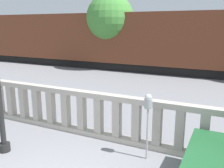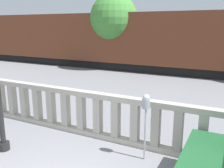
{
  "view_description": "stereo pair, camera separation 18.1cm",
  "coord_description": "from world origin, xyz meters",
  "views": [
    {
      "loc": [
        2.53,
        -2.91,
        2.99
      ],
      "look_at": [
        -0.62,
        3.65,
        1.28
      ],
      "focal_mm": 40.0,
      "sensor_mm": 36.0,
      "label": 1
    },
    {
      "loc": [
        2.69,
        -2.83,
        2.99
      ],
      "look_at": [
        -0.62,
        3.65,
        1.28
      ],
      "focal_mm": 40.0,
      "sensor_mm": 36.0,
      "label": 2
    }
  ],
  "objects": [
    {
      "name": "parking_meter",
      "position": [
        0.99,
        2.12,
        1.25
      ],
      "size": [
        0.18,
        0.18,
        1.55
      ],
      "color": "#99999E",
      "rests_on": "ground"
    },
    {
      "name": "balustrade",
      "position": [
        0.0,
        2.65,
        0.63
      ],
      "size": [
        13.56,
        0.24,
        1.25
      ],
      "color": "#ADA599",
      "rests_on": "ground"
    },
    {
      "name": "tree_right",
      "position": [
        -5.03,
        12.53,
        3.47
      ],
      "size": [
        3.15,
        3.15,
        5.06
      ],
      "color": "brown",
      "rests_on": "ground"
    },
    {
      "name": "train_near",
      "position": [
        -5.54,
        13.14,
        1.98
      ],
      "size": [
        24.62,
        2.7,
        4.39
      ],
      "color": "black",
      "rests_on": "ground"
    }
  ]
}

